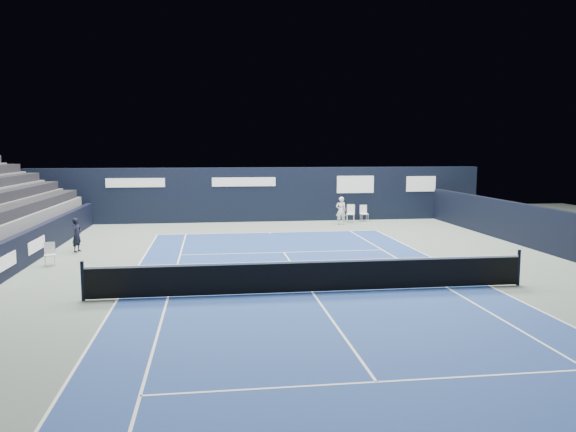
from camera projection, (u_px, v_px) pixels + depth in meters
name	position (u px, v px, depth m)	size (l,w,h in m)	color
ground	(301.00, 277.00, 18.27)	(48.00, 48.00, 0.00)	#596A5F
court_surface	(312.00, 292.00, 16.30)	(10.97, 23.77, 0.01)	navy
enclosure_wall_right	(533.00, 227.00, 23.52)	(0.30, 22.00, 1.80)	black
folding_chair_back_a	(351.00, 210.00, 32.02)	(0.56, 0.58, 1.01)	silver
folding_chair_back_b	(364.00, 212.00, 32.37)	(0.43, 0.41, 0.94)	white
line_judge_chair	(50.00, 252.00, 20.06)	(0.44, 0.43, 0.83)	silver
line_judge	(77.00, 235.00, 22.68)	(0.51, 0.33, 1.39)	black
court_markings	(312.00, 292.00, 16.30)	(11.03, 23.83, 0.00)	white
tennis_net	(312.00, 275.00, 16.24)	(12.90, 0.10, 1.10)	black
back_sponsor_wall	(261.00, 194.00, 32.35)	(26.00, 0.63, 3.10)	black
side_barrier_left	(32.00, 245.00, 20.82)	(0.33, 22.00, 1.20)	black
tennis_player	(341.00, 211.00, 30.92)	(0.59, 0.80, 1.54)	white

